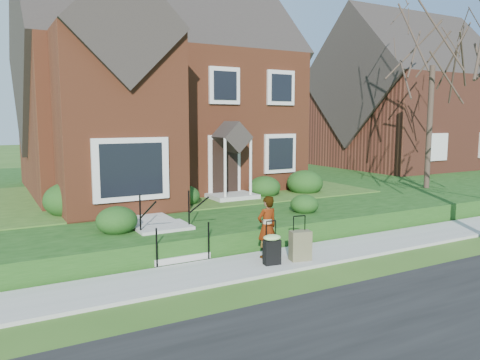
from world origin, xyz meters
TOP-DOWN VIEW (x-y plane):
  - ground at (0.00, 0.00)m, footprint 120.00×120.00m
  - sidewalk at (0.00, 0.00)m, footprint 60.00×1.60m
  - terrace at (4.00, 10.90)m, footprint 44.00×20.00m
  - walkway at (-2.50, 5.00)m, footprint 1.20×6.00m
  - main_house at (-0.21, 9.61)m, footprint 10.40×10.20m
  - neighbour_house at (16.00, 11.00)m, footprint 9.40×8.00m
  - front_steps at (-2.50, 1.84)m, footprint 1.40×2.02m
  - foundation_shrubs at (-0.35, 4.87)m, footprint 10.07×4.33m
  - woman at (-0.56, 0.26)m, footprint 0.58×0.41m
  - suitcase_black at (-0.76, -0.27)m, footprint 0.47×0.40m
  - suitcase_olive at (0.01, -0.32)m, footprint 0.54×0.37m
  - tree_gap at (9.51, 3.91)m, footprint 5.42×5.42m

SIDE VIEW (x-z plane):
  - ground at x=0.00m, z-range 0.00..0.00m
  - sidewalk at x=0.00m, z-range 0.00..0.08m
  - terrace at x=4.00m, z-range 0.00..0.60m
  - suitcase_olive at x=0.01m, z-range -0.10..0.97m
  - front_steps at x=-2.50m, z-range -0.28..1.22m
  - suitcase_black at x=-0.76m, z-range -0.04..0.99m
  - walkway at x=-2.50m, z-range 0.60..0.66m
  - woman at x=-0.56m, z-range 0.08..1.60m
  - foundation_shrubs at x=-0.35m, z-range 0.51..1.61m
  - neighbour_house at x=16.00m, z-range 0.65..9.85m
  - main_house at x=-0.21m, z-range 0.56..9.96m
  - tree_gap at x=9.51m, z-range 2.14..9.88m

